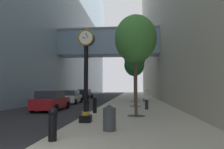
# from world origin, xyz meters

# --- Properties ---
(ground_plane) EXTENTS (110.00, 110.00, 0.00)m
(ground_plane) POSITION_xyz_m (0.00, 27.00, 0.00)
(ground_plane) COLOR #262628
(ground_plane) RESTS_ON ground
(sidewalk_right) EXTENTS (6.70, 80.00, 0.14)m
(sidewalk_right) POSITION_xyz_m (3.35, 30.00, 0.07)
(sidewalk_right) COLOR #ADA593
(sidewalk_right) RESTS_ON ground
(building_block_left) EXTENTS (23.51, 80.00, 32.04)m
(building_block_left) POSITION_xyz_m (-11.92, 29.96, 15.96)
(building_block_left) COLOR #849EB2
(building_block_left) RESTS_ON ground
(street_clock) EXTENTS (0.84, 0.55, 4.86)m
(street_clock) POSITION_xyz_m (0.69, 5.83, 2.81)
(street_clock) COLOR black
(street_clock) RESTS_ON sidewalk_right
(bollard_nearest) EXTENTS (0.29, 0.29, 1.08)m
(bollard_nearest) POSITION_xyz_m (0.44, 2.20, 0.71)
(bollard_nearest) COLOR black
(bollard_nearest) RESTS_ON sidewalk_right
(bollard_third) EXTENTS (0.29, 0.29, 1.08)m
(bollard_third) POSITION_xyz_m (0.44, 7.12, 0.71)
(bollard_third) COLOR black
(bollard_third) RESTS_ON sidewalk_right
(bollard_fourth) EXTENTS (0.29, 0.29, 1.08)m
(bollard_fourth) POSITION_xyz_m (0.44, 9.59, 0.71)
(bollard_fourth) COLOR black
(bollard_fourth) RESTS_ON sidewalk_right
(street_tree_near) EXTENTS (2.63, 2.63, 6.32)m
(street_tree_near) POSITION_xyz_m (3.25, 8.38, 4.93)
(street_tree_near) COLOR #333335
(street_tree_near) RESTS_ON sidewalk_right
(street_tree_mid_near) EXTENTS (2.00, 2.00, 5.70)m
(street_tree_mid_near) POSITION_xyz_m (3.25, 14.88, 4.65)
(street_tree_mid_near) COLOR #333335
(street_tree_mid_near) RESTS_ON sidewalk_right
(street_tree_mid_far) EXTENTS (2.53, 2.53, 6.10)m
(street_tree_mid_far) POSITION_xyz_m (3.25, 21.38, 4.76)
(street_tree_mid_far) COLOR #333335
(street_tree_mid_far) RESTS_ON sidewalk_right
(trash_bin) EXTENTS (0.53, 0.53, 1.05)m
(trash_bin) POSITION_xyz_m (2.11, 3.96, 0.68)
(trash_bin) COLOR #383D42
(trash_bin) RESTS_ON sidewalk_right
(pedestrian_walking) EXTENTS (0.48, 0.38, 1.65)m
(pedestrian_walking) POSITION_xyz_m (4.14, 12.27, 1.01)
(pedestrian_walking) COLOR #23232D
(pedestrian_walking) RESTS_ON sidewalk_right
(car_red_near) EXTENTS (2.18, 4.54, 1.62)m
(car_red_near) POSITION_xyz_m (-3.67, 11.97, 0.79)
(car_red_near) COLOR #AD191E
(car_red_near) RESTS_ON ground
(car_white_mid) EXTENTS (2.14, 4.30, 1.58)m
(car_white_mid) POSITION_xyz_m (-4.27, 19.23, 0.77)
(car_white_mid) COLOR silver
(car_white_mid) RESTS_ON ground
(car_black_far) EXTENTS (2.13, 4.30, 1.61)m
(car_black_far) POSITION_xyz_m (-4.91, 28.84, 0.78)
(car_black_far) COLOR black
(car_black_far) RESTS_ON ground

